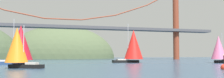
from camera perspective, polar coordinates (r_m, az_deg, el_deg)
headland_center at (r=155.54m, az=-10.51°, el=-4.06°), size 60.58×44.00×37.17m
suspension_bridge at (r=115.90m, az=-10.19°, el=3.03°), size 144.06×6.00×33.52m
sailboat_orange_sail at (r=49.77m, az=-19.18°, el=-1.48°), size 7.31×6.18×7.39m
sailboat_pink_spinnaker at (r=81.39m, az=21.51°, el=-1.82°), size 6.88×4.42×8.51m
sailboat_crimson_sail at (r=68.96m, az=-18.68°, el=-0.87°), size 10.05×7.48×10.82m
sailboat_red_spinnaker at (r=79.02m, az=4.46°, el=-1.30°), size 9.09×5.55×11.24m
channel_buoy at (r=46.36m, az=22.46°, el=-5.46°), size 1.10×1.10×2.64m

